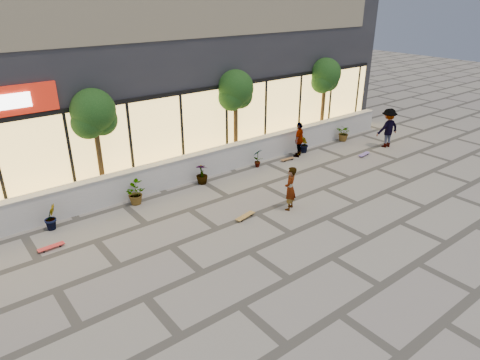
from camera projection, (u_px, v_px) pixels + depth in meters
ground at (332, 257)px, 11.98m from camera, size 80.00×80.00×0.00m
planter_wall at (196, 166)px, 16.82m from camera, size 22.00×0.42×1.04m
retail_building at (127, 54)px, 19.27m from camera, size 24.00×9.17×8.50m
shrub_b at (51, 217)px, 13.27m from camera, size 0.57×0.57×0.81m
shrub_c at (134, 193)px, 14.84m from camera, size 0.68×0.77×0.81m
shrub_d at (202, 174)px, 16.41m from camera, size 0.64×0.64×0.81m
shrub_e at (258, 158)px, 17.99m from camera, size 0.46×0.35×0.81m
shrub_f at (304, 144)px, 19.56m from camera, size 0.55×0.57×0.81m
shrub_g at (344, 133)px, 21.13m from camera, size 0.77×0.84×0.81m
tree_midwest at (94, 116)px, 14.36m from camera, size 1.60×1.50×3.92m
tree_mideast at (236, 92)px, 17.73m from camera, size 1.60×1.50×3.92m
tree_east at (325, 77)px, 20.82m from camera, size 1.60×1.50×3.92m
skater_center at (290, 188)px, 14.33m from camera, size 0.67×0.59×1.54m
skater_right_near at (299, 140)px, 19.00m from camera, size 1.00×0.77×1.58m
skater_right_far at (388, 128)px, 20.14m from camera, size 1.31×0.90×1.86m
skateboard_center at (245, 216)px, 14.01m from camera, size 0.82×0.37×0.10m
skateboard_left at (51, 247)px, 12.33m from camera, size 0.75×0.21×0.09m
skateboard_right_near at (288, 159)px, 18.80m from camera, size 0.71×0.24×0.08m
skateboard_right_far at (364, 154)px, 19.33m from camera, size 0.79×0.32×0.09m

